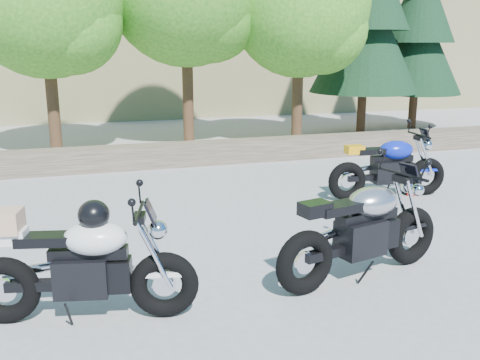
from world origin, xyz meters
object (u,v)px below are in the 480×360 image
at_px(blue_bike, 389,168).
at_px(backpack, 412,184).
at_px(silver_bike, 363,230).
at_px(white_bike, 83,263).

bearing_deg(blue_bike, backpack, 9.51).
distance_m(blue_bike, backpack, 0.65).
xyz_separation_m(blue_bike, backpack, (0.54, 0.05, -0.36)).
height_order(silver_bike, blue_bike, silver_bike).
distance_m(white_bike, backpack, 6.50).
height_order(white_bike, blue_bike, white_bike).
xyz_separation_m(silver_bike, blue_bike, (2.13, 2.86, -0.03)).
bearing_deg(white_bike, silver_bike, 13.93).
height_order(silver_bike, backpack, silver_bike).
xyz_separation_m(white_bike, backpack, (5.75, 3.00, -0.41)).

